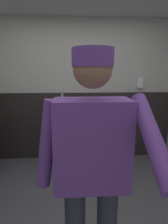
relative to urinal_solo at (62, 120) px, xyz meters
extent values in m
cube|color=#B2B2AD|center=(0.28, 0.22, 0.49)|extent=(4.11, 0.12, 2.53)
cube|color=black|center=(0.28, 0.14, -0.15)|extent=(3.51, 0.03, 1.25)
cube|color=white|center=(0.00, 0.13, 0.05)|extent=(0.40, 0.05, 0.65)
cube|color=white|center=(0.00, -0.04, 0.00)|extent=(0.34, 0.30, 0.45)
cylinder|color=#B7BABF|center=(0.00, 0.12, 0.34)|extent=(0.04, 0.04, 0.24)
cylinder|color=#B7BABF|center=(0.00, 0.09, -0.50)|extent=(0.05, 0.05, 0.55)
cube|color=#60388C|center=(0.31, -2.10, 0.40)|extent=(0.46, 0.24, 0.57)
cylinder|color=#60388C|center=(0.03, -2.10, 0.41)|extent=(0.17, 0.09, 0.56)
cylinder|color=#60388C|center=(0.58, -2.33, 0.52)|extent=(0.09, 0.50, 0.39)
sphere|color=#8C664C|center=(0.31, -2.10, 0.86)|extent=(0.23, 0.23, 0.23)
cylinder|color=#60388C|center=(0.31, -2.10, 0.92)|extent=(0.24, 0.24, 0.10)
cube|color=silver|center=(1.41, 0.12, 0.65)|extent=(0.10, 0.07, 0.18)
camera|label=1|loc=(0.19, -3.16, 0.84)|focal=29.29mm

